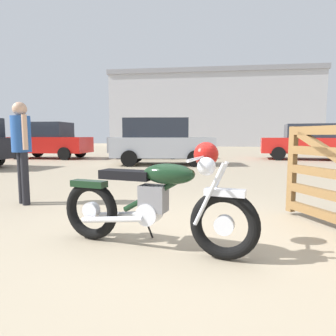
{
  "coord_description": "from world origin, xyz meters",
  "views": [
    {
      "loc": [
        0.01,
        -3.0,
        1.12
      ],
      "look_at": [
        -0.33,
        0.99,
        0.68
      ],
      "focal_mm": 31.29,
      "sensor_mm": 36.0,
      "label": 1
    }
  ],
  "objects_px": {
    "white_estate_far": "(308,142)",
    "bystander": "(21,142)",
    "vintage_motorcycle": "(158,200)",
    "silver_sedan_mid": "(161,141)",
    "dark_sedan_left": "(48,140)",
    "pale_sedan_back": "(150,140)"
  },
  "relations": [
    {
      "from": "white_estate_far",
      "to": "bystander",
      "type": "bearing_deg",
      "value": 61.55
    },
    {
      "from": "vintage_motorcycle",
      "to": "silver_sedan_mid",
      "type": "relative_size",
      "value": 0.51
    },
    {
      "from": "dark_sedan_left",
      "to": "white_estate_far",
      "type": "xyz_separation_m",
      "value": [
        12.59,
        0.38,
        -0.08
      ]
    },
    {
      "from": "vintage_motorcycle",
      "to": "white_estate_far",
      "type": "relative_size",
      "value": 0.45
    },
    {
      "from": "bystander",
      "to": "vintage_motorcycle",
      "type": "bearing_deg",
      "value": -83.38
    },
    {
      "from": "vintage_motorcycle",
      "to": "white_estate_far",
      "type": "distance_m",
      "value": 12.92
    },
    {
      "from": "vintage_motorcycle",
      "to": "pale_sedan_back",
      "type": "height_order",
      "value": "pale_sedan_back"
    },
    {
      "from": "dark_sedan_left",
      "to": "pale_sedan_back",
      "type": "bearing_deg",
      "value": 12.17
    },
    {
      "from": "dark_sedan_left",
      "to": "pale_sedan_back",
      "type": "xyz_separation_m",
      "value": [
        5.0,
        0.74,
        0.0
      ]
    },
    {
      "from": "vintage_motorcycle",
      "to": "pale_sedan_back",
      "type": "distance_m",
      "value": 12.07
    },
    {
      "from": "silver_sedan_mid",
      "to": "pale_sedan_back",
      "type": "xyz_separation_m",
      "value": [
        -0.94,
        3.4,
        0.0
      ]
    },
    {
      "from": "silver_sedan_mid",
      "to": "pale_sedan_back",
      "type": "bearing_deg",
      "value": 102.33
    },
    {
      "from": "vintage_motorcycle",
      "to": "dark_sedan_left",
      "type": "xyz_separation_m",
      "value": [
        -6.84,
        11.19,
        0.43
      ]
    },
    {
      "from": "vintage_motorcycle",
      "to": "bystander",
      "type": "relative_size",
      "value": 1.22
    },
    {
      "from": "white_estate_far",
      "to": "pale_sedan_back",
      "type": "height_order",
      "value": "pale_sedan_back"
    },
    {
      "from": "silver_sedan_mid",
      "to": "pale_sedan_back",
      "type": "relative_size",
      "value": 0.98
    },
    {
      "from": "pale_sedan_back",
      "to": "dark_sedan_left",
      "type": "bearing_deg",
      "value": 1.74
    },
    {
      "from": "vintage_motorcycle",
      "to": "white_estate_far",
      "type": "bearing_deg",
      "value": 80.21
    },
    {
      "from": "vintage_motorcycle",
      "to": "pale_sedan_back",
      "type": "xyz_separation_m",
      "value": [
        -1.84,
        11.92,
        0.43
      ]
    },
    {
      "from": "white_estate_far",
      "to": "pale_sedan_back",
      "type": "distance_m",
      "value": 7.59
    },
    {
      "from": "vintage_motorcycle",
      "to": "white_estate_far",
      "type": "height_order",
      "value": "white_estate_far"
    },
    {
      "from": "dark_sedan_left",
      "to": "silver_sedan_mid",
      "type": "distance_m",
      "value": 6.51
    }
  ]
}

